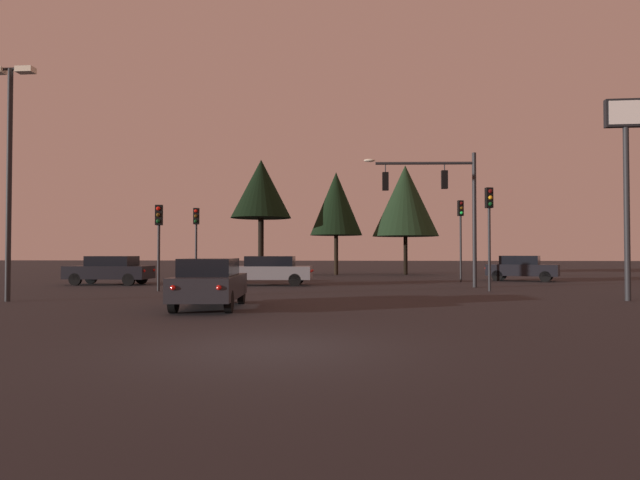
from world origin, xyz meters
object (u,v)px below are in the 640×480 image
Objects in this scene: car_nearside_lane at (210,282)px; parking_lot_lamp_post at (9,153)px; traffic_light_far_side at (196,230)px; traffic_light_corner_right at (489,218)px; tree_behind_sign at (336,204)px; car_crossing_left at (268,270)px; store_sign_illuminated at (626,153)px; car_crossing_right at (110,270)px; tree_center_horizon at (261,189)px; traffic_light_median at (461,225)px; car_far_lane at (522,268)px; tree_left_far at (405,201)px; traffic_signal_mast_arm at (443,195)px; traffic_light_corner_left at (159,230)px.

parking_lot_lamp_post is (-7.66, 1.76, 4.38)m from car_nearside_lane.
traffic_light_far_side is 11.97m from parking_lot_lamp_post.
tree_behind_sign reaches higher than traffic_light_corner_right.
car_crossing_left is 0.66× the size of store_sign_illuminated.
car_crossing_right is (-4.21, -1.44, -2.16)m from traffic_light_far_side.
traffic_light_median is at bearing -32.71° from tree_center_horizon.
car_crossing_right is at bearing -129.53° from tree_behind_sign.
car_crossing_left is 15.48m from car_far_lane.
car_nearside_lane is (-10.41, -15.70, -2.54)m from traffic_light_median.
car_far_lane is 0.55× the size of tree_behind_sign.
parking_lot_lamp_post reaches higher than store_sign_illuminated.
traffic_light_corner_right is 19.10m from parking_lot_lamp_post.
car_nearside_lane is 22.36m from car_far_lane.
car_far_lane is 0.61× the size of store_sign_illuminated.
store_sign_illuminated is (22.65, -8.04, 4.43)m from car_crossing_right.
parking_lot_lamp_post is 29.01m from tree_left_far.
store_sign_illuminated reaches higher than traffic_light_corner_right.
car_far_lane is at bearing -22.27° from tree_center_horizon.
traffic_light_median is 19.66m from car_crossing_right.
car_nearside_lane is 25.06m from tree_center_horizon.
store_sign_illuminated is at bearing -62.78° from tree_behind_sign.
car_crossing_right is 0.56× the size of tree_behind_sign.
tree_left_far is (-2.17, 18.04, 2.50)m from traffic_light_corner_right.
car_nearside_lane is 0.94× the size of car_crossing_left.
tree_center_horizon is at bearing -167.61° from tree_behind_sign.
traffic_light_far_side is at bearing 74.20° from parking_lot_lamp_post.
parking_lot_lamp_post reaches higher than car_far_lane.
car_nearside_lane is 1.00× the size of car_far_lane.
traffic_light_corner_right is at bearing -19.32° from car_crossing_left.
car_crossing_left is at bearing -17.46° from traffic_light_far_side.
tree_left_far reaches higher than traffic_signal_mast_arm.
store_sign_illuminated reaches higher than traffic_light_corner_left.
car_far_lane is 27.18m from parking_lot_lamp_post.
tree_behind_sign reaches higher than car_crossing_left.
tree_center_horizon reaches higher than traffic_light_median.
traffic_signal_mast_arm is at bearing -109.62° from traffic_light_median.
tree_center_horizon reaches higher than traffic_light_corner_right.
traffic_light_far_side is 0.51× the size of parking_lot_lamp_post.
traffic_light_median is 1.08× the size of car_far_lane.
parking_lot_lamp_post reaches higher than traffic_light_far_side.
car_crossing_right is 0.54× the size of parking_lot_lamp_post.
tree_center_horizon is (-13.14, 16.15, 3.27)m from traffic_light_corner_right.
tree_left_far is (12.42, 18.96, 3.00)m from traffic_light_corner_left.
tree_left_far is (-6.19, 8.92, 4.93)m from car_far_lane.
traffic_signal_mast_arm is at bearing 28.96° from parking_lot_lamp_post.
car_crossing_left is (-8.87, 0.95, -3.73)m from traffic_signal_mast_arm.
parking_lot_lamp_post is (-7.45, -9.98, 4.38)m from car_crossing_left.
store_sign_illuminated reaches higher than traffic_light_far_side.
parking_lot_lamp_post is (-18.07, -13.93, 1.84)m from traffic_light_median.
traffic_light_corner_left is 0.53× the size of store_sign_illuminated.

